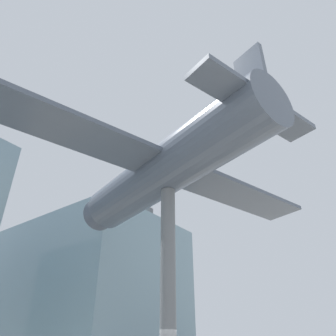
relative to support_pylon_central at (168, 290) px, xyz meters
name	(u,v)px	position (x,y,z in m)	size (l,w,h in m)	color
glass_pavilion_right	(75,305)	(7.44, 14.04, 1.58)	(9.26, 14.87, 11.05)	#7593A3
support_pylon_central	(168,290)	(0.00, 0.00, 0.00)	(0.53, 0.53, 7.31)	slate
suspended_airplane	(165,170)	(0.06, 0.19, 4.67)	(15.31, 11.68, 3.47)	#4C5666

